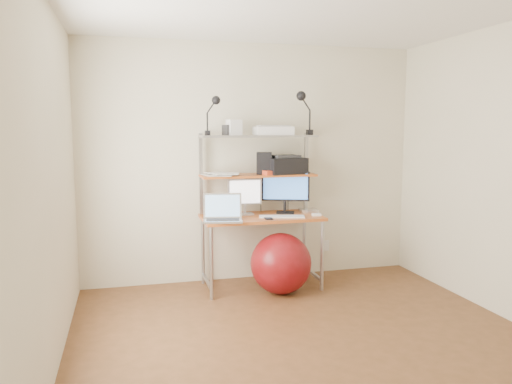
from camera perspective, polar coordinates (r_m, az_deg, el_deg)
room at (r=3.62m, az=6.67°, el=1.36°), size 3.60×3.60×3.60m
computer_desk at (r=5.07m, az=0.43°, el=-0.23°), size 1.20×0.60×1.57m
wall_outlet at (r=5.73m, az=7.96°, el=-6.09°), size 0.08×0.01×0.12m
monitor_silver at (r=5.09m, az=-1.29°, el=-0.28°), size 0.35×0.13×0.39m
monitor_black at (r=5.19m, az=3.33°, el=0.39°), size 0.49×0.22×0.51m
laptop at (r=4.80m, az=-3.83°, el=-2.62°), size 0.41×0.36×0.32m
keyboard at (r=4.98m, az=2.97°, el=-2.81°), size 0.47×0.24×0.01m
mouse at (r=5.08m, az=6.92°, el=-2.58°), size 0.10×0.07×0.02m
mac_mini at (r=5.29m, az=6.03°, el=-2.13°), size 0.21×0.21×0.03m
phone at (r=4.89m, az=1.41°, el=-3.02°), size 0.08×0.14×0.01m
printer at (r=5.18m, az=3.33°, el=3.10°), size 0.45×0.35×0.19m
nas_cube at (r=5.12m, az=0.94°, el=3.31°), size 0.19×0.19×0.23m
red_box at (r=5.06m, az=1.73°, el=2.23°), size 0.18×0.15×0.04m
scanner at (r=5.14m, az=1.97°, el=7.06°), size 0.38×0.25×0.10m
box_white at (r=5.03m, az=-2.54°, el=7.39°), size 0.16×0.14×0.15m
box_grey at (r=5.03m, az=-3.13°, el=7.09°), size 0.13×0.13×0.10m
clip_lamp_left at (r=4.92m, az=-4.80°, el=9.70°), size 0.15×0.08×0.38m
clip_lamp_right at (r=5.19m, az=5.39°, el=10.08°), size 0.18×0.10×0.44m
exercise_ball at (r=4.96m, az=2.86°, el=-8.16°), size 0.60×0.60×0.60m
paper_stack at (r=5.03m, az=-3.98°, el=2.07°), size 0.41×0.41×0.02m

